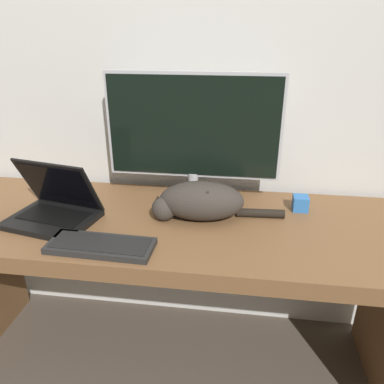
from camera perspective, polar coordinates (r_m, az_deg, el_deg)
The scene contains 7 objects.
wall_back at distance 1.58m, azimuth -1.60°, elevation 21.70°, with size 6.40×0.06×2.60m.
desk at distance 1.45m, azimuth -3.66°, elevation -8.84°, with size 1.79×0.62×0.71m.
monitor at distance 1.45m, azimuth 0.18°, elevation 8.83°, with size 0.67×0.19×0.50m.
laptop at distance 1.45m, azimuth -20.24°, elevation -2.38°, with size 0.34×0.29×0.22m.
external_keyboard at distance 1.24m, azimuth -13.73°, elevation -7.93°, with size 0.34×0.14×0.02m.
cat at distance 1.36m, azimuth 1.20°, elevation -1.32°, with size 0.49×0.17×0.14m.
small_toy at distance 1.50m, azimuth 16.19°, elevation -1.65°, with size 0.06×0.06×0.06m.
Camera 1 is at (0.26, -0.88, 1.37)m, focal length 35.00 mm.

